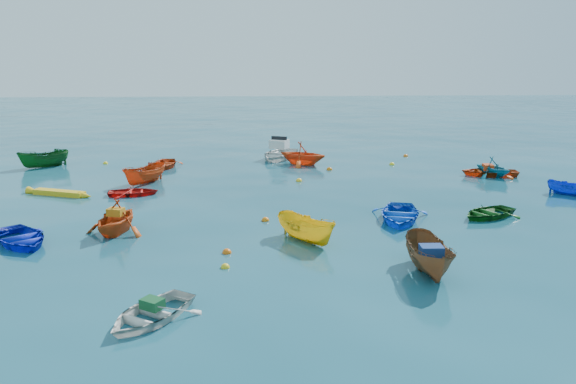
{
  "coord_description": "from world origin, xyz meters",
  "views": [
    {
      "loc": [
        -1.62,
        -22.6,
        7.13
      ],
      "look_at": [
        0.0,
        5.0,
        0.4
      ],
      "focal_mm": 35.0,
      "sensor_mm": 36.0,
      "label": 1
    }
  ],
  "objects": [
    {
      "name": "buoy_or_e",
      "position": [
        9.28,
        17.05,
        0.0
      ],
      "size": [
        0.35,
        0.35,
        0.35
      ],
      "primitive_type": "sphere",
      "color": "orange",
      "rests_on": "ground"
    },
    {
      "name": "ground",
      "position": [
        0.0,
        0.0,
        0.0
      ],
      "size": [
        160.0,
        160.0,
        0.0
      ],
      "primitive_type": "plane",
      "color": "#0A3948",
      "rests_on": "ground"
    },
    {
      "name": "tarp_blue_a",
      "position": [
        4.16,
        -5.32,
        0.84
      ],
      "size": [
        0.76,
        0.58,
        0.36
      ],
      "primitive_type": "cube",
      "rotation": [
        0.0,
        0.0,
        -0.03
      ],
      "color": "navy",
      "rests_on": "sampan_brown_mid"
    },
    {
      "name": "dinghy_red_far",
      "position": [
        -7.6,
        14.07,
        0.0
      ],
      "size": [
        2.18,
        3.04,
        0.63
      ],
      "primitive_type": "imported",
      "rotation": [
        0.0,
        0.0,
        0.0
      ],
      "color": "#BF370F",
      "rests_on": "ground"
    },
    {
      "name": "dinghy_orange_w",
      "position": [
        -7.4,
        -0.12,
        0.0
      ],
      "size": [
        3.11,
        3.39,
        1.5
      ],
      "primitive_type": "imported",
      "rotation": [
        0.0,
        0.0,
        -0.26
      ],
      "color": "#CA4413",
      "rests_on": "ground"
    },
    {
      "name": "tarp_orange_a",
      "position": [
        -7.38,
        -0.07,
        0.9
      ],
      "size": [
        0.73,
        0.62,
        0.3
      ],
      "primitive_type": "cube",
      "rotation": [
        0.0,
        0.0,
        -0.26
      ],
      "color": "#C57714",
      "rests_on": "dinghy_orange_w"
    },
    {
      "name": "kayak_yellow",
      "position": [
        -11.93,
        6.59,
        0.0
      ],
      "size": [
        3.6,
        1.79,
        0.36
      ],
      "primitive_type": null,
      "rotation": [
        0.0,
        0.0,
        1.21
      ],
      "color": "gold",
      "rests_on": "ground"
    },
    {
      "name": "sampan_blue_far",
      "position": [
        14.89,
        5.14,
        0.0
      ],
      "size": [
        2.37,
        2.08,
        0.89
      ],
      "primitive_type": "imported",
      "rotation": [
        0.0,
        0.0,
        0.93
      ],
      "color": "#0F30C2",
      "rests_on": "ground"
    },
    {
      "name": "sampan_yellow_mid",
      "position": [
        0.33,
        -1.64,
        0.0
      ],
      "size": [
        2.77,
        3.15,
        1.19
      ],
      "primitive_type": "imported",
      "rotation": [
        0.0,
        0.0,
        0.65
      ],
      "color": "gold",
      "rests_on": "ground"
    },
    {
      "name": "dinghy_red_nw",
      "position": [
        -8.06,
        6.41,
        0.0
      ],
      "size": [
        2.74,
        2.09,
        0.53
      ],
      "primitive_type": "imported",
      "rotation": [
        0.0,
        0.0,
        1.67
      ],
      "color": "red",
      "rests_on": "ground"
    },
    {
      "name": "dinghy_orange_far",
      "position": [
        1.54,
        14.36,
        0.0
      ],
      "size": [
        4.04,
        3.85,
        1.66
      ],
      "primitive_type": "imported",
      "rotation": [
        0.0,
        0.0,
        1.1
      ],
      "color": "#E74915",
      "rests_on": "ground"
    },
    {
      "name": "dinghy_blue_se",
      "position": [
        4.73,
        1.04,
        0.0
      ],
      "size": [
        3.44,
        4.15,
        0.74
      ],
      "primitive_type": "imported",
      "rotation": [
        0.0,
        0.0,
        -0.27
      ],
      "color": "blue",
      "rests_on": "ground"
    },
    {
      "name": "buoy_or_a",
      "position": [
        -2.74,
        -2.8,
        0.0
      ],
      "size": [
        0.35,
        0.35,
        0.35
      ],
      "primitive_type": "sphere",
      "color": "#DE5A0C",
      "rests_on": "ground"
    },
    {
      "name": "buoy_or_d",
      "position": [
        3.1,
        12.44,
        0.0
      ],
      "size": [
        0.38,
        0.38,
        0.38
      ],
      "primitive_type": "sphere",
      "color": "orange",
      "rests_on": "ground"
    },
    {
      "name": "buoy_or_c",
      "position": [
        -1.23,
        1.3,
        0.0
      ],
      "size": [
        0.35,
        0.35,
        0.35
      ],
      "primitive_type": "sphere",
      "color": "orange",
      "rests_on": "ground"
    },
    {
      "name": "tarp_orange_b",
      "position": [
        12.51,
        10.16,
        0.52
      ],
      "size": [
        0.66,
        0.81,
        0.36
      ],
      "primitive_type": "cube",
      "rotation": [
        0.0,
        0.0,
        -1.72
      ],
      "color": "#C23B13",
      "rests_on": "dinghy_red_ne"
    },
    {
      "name": "dinghy_blue_sw",
      "position": [
        -10.78,
        -1.31,
        0.0
      ],
      "size": [
        3.98,
        4.14,
        0.7
      ],
      "primitive_type": "imported",
      "rotation": [
        0.0,
        0.0,
        0.66
      ],
      "color": "#0E1EB5",
      "rests_on": "ground"
    },
    {
      "name": "dinghy_cyan_se",
      "position": [
        12.75,
        9.99,
        0.0
      ],
      "size": [
        3.01,
        3.15,
        1.28
      ],
      "primitive_type": "imported",
      "rotation": [
        0.0,
        0.0,
        0.5
      ],
      "color": "teal",
      "rests_on": "ground"
    },
    {
      "name": "buoy_ye_c",
      "position": [
        0.89,
        9.26,
        0.0
      ],
      "size": [
        0.36,
        0.36,
        0.36
      ],
      "primitive_type": "sphere",
      "color": "yellow",
      "rests_on": "ground"
    },
    {
      "name": "dinghy_green_e",
      "position": [
        8.88,
        1.32,
        0.0
      ],
      "size": [
        3.56,
        3.25,
        0.6
      ],
      "primitive_type": "imported",
      "rotation": [
        0.0,
        0.0,
        -1.05
      ],
      "color": "#114B14",
      "rests_on": "ground"
    },
    {
      "name": "sampan_green_far",
      "position": [
        -15.48,
        14.47,
        0.0
      ],
      "size": [
        3.36,
        2.85,
        1.25
      ],
      "primitive_type": "imported",
      "rotation": [
        0.0,
        0.0,
        -0.97
      ],
      "color": "#114A19",
      "rests_on": "ground"
    },
    {
      "name": "dinghy_red_ne",
      "position": [
        12.61,
        10.15,
        0.0
      ],
      "size": [
        3.63,
        2.84,
        0.69
      ],
      "primitive_type": "imported",
      "rotation": [
        0.0,
        0.0,
        -1.72
      ],
      "color": "#CB4110",
      "rests_on": "ground"
    },
    {
      "name": "motorboat_white",
      "position": [
        0.07,
        16.71,
        0.0
      ],
      "size": [
        4.66,
        5.27,
        1.51
      ],
      "primitive_type": "imported",
      "rotation": [
        0.0,
        0.0,
        -0.43
      ],
      "color": "silver",
      "rests_on": "ground"
    },
    {
      "name": "tarp_green_a",
      "position": [
        -4.54,
        -8.03,
        0.45
      ],
      "size": [
        0.73,
        0.69,
        0.28
      ],
      "primitive_type": "cube",
      "rotation": [
        0.0,
        0.0,
        -0.57
      ],
      "color": "#134E27",
      "rests_on": "dinghy_white_near"
    },
    {
      "name": "buoy_ye_e",
      "position": [
        7.52,
        13.94,
        0.0
      ],
      "size": [
        0.35,
        0.35,
        0.35
      ],
      "primitive_type": "sphere",
      "color": "yellow",
      "rests_on": "ground"
    },
    {
      "name": "sampan_brown_mid",
      "position": [
        4.16,
        -5.17,
        0.0
      ],
      "size": [
        1.41,
        3.46,
        1.32
      ],
      "primitive_type": "imported",
      "rotation": [
        0.0,
        0.0,
        -0.03
      ],
      "color": "brown",
      "rests_on": "ground"
    },
    {
      "name": "dinghy_white_near",
      "position": [
        -4.59,
        -8.12,
        0.0
      ],
      "size": [
        3.35,
        3.59,
        0.61
      ],
      "primitive_type": "imported",
      "rotation": [
        0.0,
        0.0,
        -0.57
      ],
      "color": "beige",
      "rests_on": "ground"
    },
    {
      "name": "buoy_ye_d",
      "position": [
        -11.79,
        15.44,
        0.0
      ],
      "size": [
        0.33,
        0.33,
        0.33
      ],
      "primitive_type": "sphere",
      "color": "yellow",
      "rests_on": "ground"
    },
    {
      "name": "sampan_orange_n",
      "position": [
        -7.96,
        9.2,
        0.0
      ],
      "size": [
        2.73,
        3.28,
        1.22
      ],
      "primitive_type": "imported",
      "rotation": [
        0.0,
        0.0,
        -0.59
      ],
      "color": "#C33F12",
      "rests_on": "ground"
    },
    {
      "name": "buoy_ye_a",
      "position": [
        -2.72,
        -4.29,
        0.0
      ],
      "size": [
        0.32,
        0.32,
        0.32
      ],
      "primitive_type": "sphere",
      "color": "gold",
      "rests_on": "ground"
    }
  ]
}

